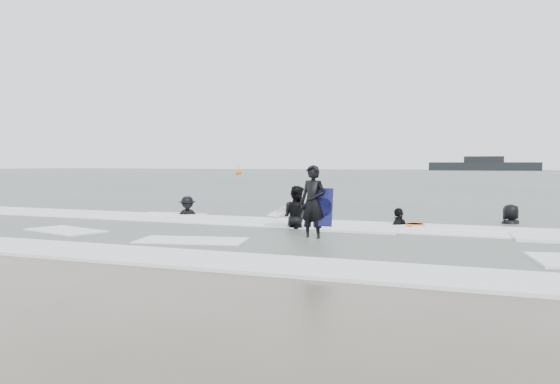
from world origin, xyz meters
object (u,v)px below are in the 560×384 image
at_px(surfer_right_near, 399,227).
at_px(buoy, 238,173).
at_px(surfer_centre, 313,240).
at_px(surfer_breaker, 187,217).
at_px(surfer_wading, 296,230).
at_px(vessel_horizon, 484,165).
at_px(surfer_right_far, 511,225).

relative_size(surfer_right_near, buoy, 1.05).
bearing_deg(surfer_centre, surfer_breaker, 159.80).
height_order(surfer_wading, surfer_right_near, surfer_wading).
relative_size(surfer_centre, vessel_horizon, 0.07).
bearing_deg(buoy, surfer_centre, -62.36).
bearing_deg(surfer_right_far, surfer_wading, -4.49).
height_order(surfer_right_near, buoy, buoy).
relative_size(surfer_right_near, vessel_horizon, 0.06).
bearing_deg(vessel_horizon, surfer_centre, -90.19).
relative_size(buoy, vessel_horizon, 0.06).
relative_size(surfer_wading, surfer_right_far, 1.01).
height_order(surfer_centre, surfer_right_near, surfer_centre).
distance_m(surfer_right_far, vessel_horizon, 138.02).
height_order(surfer_breaker, surfer_right_near, surfer_right_near).
relative_size(surfer_breaker, surfer_right_far, 0.89).
height_order(buoy, vessel_horizon, vessel_horizon).
bearing_deg(surfer_breaker, surfer_wading, -53.20).
bearing_deg(surfer_right_near, vessel_horizon, -152.73).
bearing_deg(surfer_centre, surfer_wading, 133.60).
distance_m(surfer_centre, buoy, 78.26).
distance_m(surfer_centre, surfer_right_near, 4.09).
distance_m(surfer_breaker, surfer_right_far, 10.91).
bearing_deg(surfer_right_near, surfer_wading, -28.40).
height_order(surfer_centre, surfer_wading, surfer_centre).
xyz_separation_m(buoy, vessel_horizon, (36.78, 74.11, 1.01)).
distance_m(surfer_wading, surfer_breaker, 5.32).
relative_size(surfer_centre, surfer_right_near, 1.11).
xyz_separation_m(surfer_wading, buoy, (-35.15, 67.40, 0.42)).
height_order(surfer_breaker, buoy, buoy).
relative_size(surfer_breaker, buoy, 0.98).
bearing_deg(buoy, surfer_breaker, -65.20).
xyz_separation_m(surfer_right_near, buoy, (-37.84, 65.54, 0.42)).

